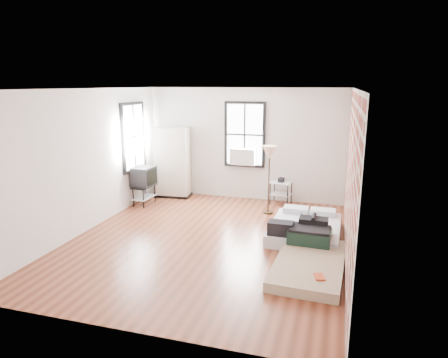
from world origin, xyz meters
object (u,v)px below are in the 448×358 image
(mattress_main, at_px, (305,228))
(mattress_bare, at_px, (310,257))
(side_table, at_px, (281,186))
(tv_stand, at_px, (144,178))
(wardrobe, at_px, (172,162))
(floor_lamp, at_px, (270,156))

(mattress_main, relative_size, mattress_bare, 0.88)
(side_table, distance_m, tv_stand, 3.35)
(wardrobe, relative_size, floor_lamp, 1.16)
(mattress_bare, distance_m, tv_stand, 4.76)
(side_table, bearing_deg, floor_lamp, -101.74)
(side_table, height_order, tv_stand, tv_stand)
(mattress_bare, xyz_separation_m, tv_stand, (-4.15, 2.28, 0.54))
(mattress_main, height_order, side_table, side_table)
(floor_lamp, bearing_deg, mattress_main, -51.85)
(mattress_main, bearing_deg, wardrobe, 153.25)
(mattress_bare, height_order, wardrobe, wardrobe)
(mattress_main, relative_size, wardrobe, 0.99)
(mattress_main, height_order, wardrobe, wardrobe)
(side_table, xyz_separation_m, floor_lamp, (-0.17, -0.81, 0.88))
(floor_lamp, bearing_deg, mattress_bare, -65.36)
(mattress_bare, bearing_deg, floor_lamp, 117.83)
(wardrobe, bearing_deg, tv_stand, -117.13)
(wardrobe, height_order, floor_lamp, wardrobe)
(mattress_bare, relative_size, tv_stand, 2.17)
(wardrobe, xyz_separation_m, side_table, (2.83, 0.07, -0.46))
(tv_stand, bearing_deg, mattress_bare, -25.20)
(mattress_bare, bearing_deg, mattress_main, 101.79)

